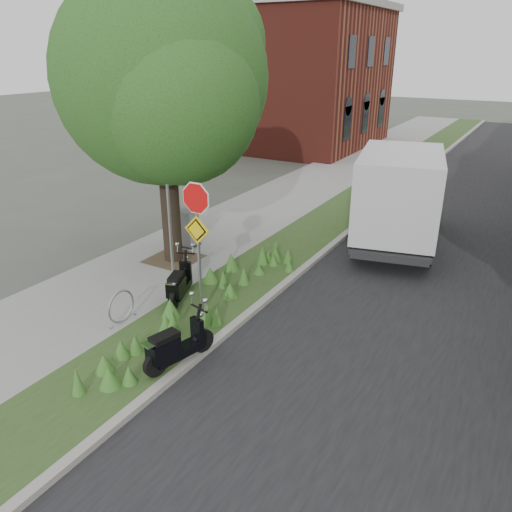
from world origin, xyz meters
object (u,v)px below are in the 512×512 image
at_px(box_truck, 399,193).
at_px(utility_cabinet, 184,228).
at_px(sign_assembly, 197,223).
at_px(scooter_far, 172,350).
at_px(scooter_near, 179,287).

xyz_separation_m(box_truck, utility_cabinet, (-5.47, -3.71, -1.01)).
relative_size(sign_assembly, scooter_far, 2.01).
bearing_deg(scooter_near, sign_assembly, -16.92).
bearing_deg(scooter_far, utility_cabinet, 125.80).
bearing_deg(scooter_far, sign_assembly, 111.23).
xyz_separation_m(scooter_near, utility_cabinet, (-2.19, 3.05, 0.16)).
height_order(sign_assembly, utility_cabinet, sign_assembly).
distance_m(scooter_far, utility_cabinet, 6.47).
height_order(sign_assembly, box_truck, sign_assembly).
relative_size(scooter_near, utility_cabinet, 1.36).
bearing_deg(utility_cabinet, sign_assembly, -47.47).
height_order(scooter_far, box_truck, box_truck).
bearing_deg(sign_assembly, scooter_far, -68.77).
distance_m(box_truck, utility_cabinet, 6.69).
distance_m(sign_assembly, utility_cabinet, 4.78).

